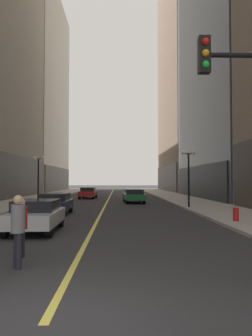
% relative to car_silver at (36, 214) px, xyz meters
% --- Properties ---
extents(ground_plane, '(200.00, 200.00, 0.00)m').
position_rel_car_silver_xyz_m(ground_plane, '(2.33, 25.95, -0.72)').
color(ground_plane, '#2D2D30').
extents(sidewalk_left, '(4.50, 78.00, 0.15)m').
position_rel_car_silver_xyz_m(sidewalk_left, '(-5.92, 25.95, -0.64)').
color(sidewalk_left, '#ADA8A0').
rests_on(sidewalk_left, ground).
extents(sidewalk_right, '(4.50, 78.00, 0.15)m').
position_rel_car_silver_xyz_m(sidewalk_right, '(10.58, 25.95, -0.64)').
color(sidewalk_right, '#ADA8A0').
rests_on(sidewalk_right, ground).
extents(lane_centre_stripe, '(0.16, 70.00, 0.01)m').
position_rel_car_silver_xyz_m(lane_centre_stripe, '(2.33, 25.95, -0.71)').
color(lane_centre_stripe, '#E5D64C').
rests_on(lane_centre_stripe, ground).
extents(building_left_far, '(13.47, 26.00, 38.50)m').
position_rel_car_silver_xyz_m(building_left_far, '(-14.80, 50.95, 18.46)').
color(building_left_far, '#B7AD99').
rests_on(building_left_far, ground).
extents(building_right_mid, '(13.75, 24.00, 31.97)m').
position_rel_car_silver_xyz_m(building_right_mid, '(19.60, 25.45, 15.21)').
color(building_right_mid, '#4C515B').
rests_on(building_right_mid, ground).
extents(building_right_far, '(14.26, 26.00, 74.77)m').
position_rel_car_silver_xyz_m(building_right_far, '(19.87, 50.95, 36.59)').
color(building_right_far, gray).
rests_on(building_right_far, ground).
extents(car_silver, '(1.97, 4.15, 1.32)m').
position_rel_car_silver_xyz_m(car_silver, '(0.00, 0.00, 0.00)').
color(car_silver, '#B7B7BC').
rests_on(car_silver, ground).
extents(car_navy, '(1.82, 4.27, 1.32)m').
position_rel_car_silver_xyz_m(car_navy, '(-0.54, 7.11, -0.00)').
color(car_navy, '#141E4C').
rests_on(car_navy, ground).
extents(car_green, '(2.02, 4.64, 1.32)m').
position_rel_car_silver_xyz_m(car_green, '(4.92, 17.72, 0.00)').
color(car_green, '#196038').
rests_on(car_green, ground).
extents(car_red, '(1.99, 4.58, 1.32)m').
position_rel_car_silver_xyz_m(car_red, '(-0.13, 25.71, 0.00)').
color(car_red, '#B21919').
rests_on(car_red, ground).
extents(pedestrian_in_red_jacket, '(0.42, 0.42, 1.64)m').
position_rel_car_silver_xyz_m(pedestrian_in_red_jacket, '(0.74, -4.71, 0.24)').
color(pedestrian_in_red_jacket, black).
rests_on(pedestrian_in_red_jacket, ground).
extents(pedestrian_in_grey_suit, '(0.48, 0.48, 1.79)m').
position_rel_car_silver_xyz_m(pedestrian_in_grey_suit, '(0.98, -5.83, 0.33)').
color(pedestrian_in_grey_suit, black).
rests_on(pedestrian_in_grey_suit, ground).
extents(street_lamp_left_far, '(1.06, 0.36, 4.43)m').
position_rel_car_silver_xyz_m(street_lamp_left_far, '(-4.07, 17.36, 2.54)').
color(street_lamp_left_far, black).
rests_on(street_lamp_left_far, ground).
extents(street_lamp_right_mid, '(1.06, 0.36, 4.43)m').
position_rel_car_silver_xyz_m(street_lamp_right_mid, '(8.73, 10.80, 2.54)').
color(street_lamp_right_mid, black).
rests_on(street_lamp_right_mid, ground).
extents(fire_hydrant_right, '(0.28, 0.28, 0.80)m').
position_rel_car_silver_xyz_m(fire_hydrant_right, '(9.23, 2.21, -0.32)').
color(fire_hydrant_right, red).
rests_on(fire_hydrant_right, ground).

